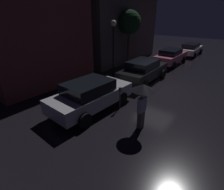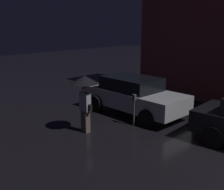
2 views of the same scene
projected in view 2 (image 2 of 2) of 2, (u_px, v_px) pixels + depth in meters
The scene contains 4 objects.
building_facade_left at pixel (212, 22), 14.09m from camera, with size 6.68×3.00×7.57m.
parked_car_silver at pixel (134, 95), 11.70m from camera, with size 4.51×2.06×1.54m.
pedestrian_with_umbrella at pixel (85, 89), 9.47m from camera, with size 0.97×0.97×2.01m.
parking_meter at pixel (134, 106), 10.31m from camera, with size 0.12×0.10×1.19m.
Camera 2 is at (2.25, -7.47, 3.70)m, focal length 45.00 mm.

